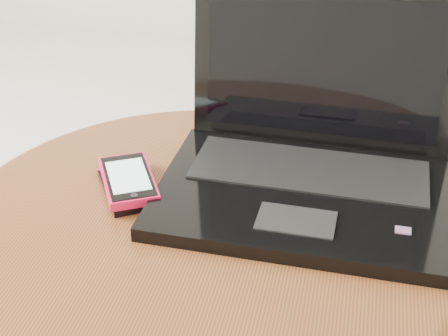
# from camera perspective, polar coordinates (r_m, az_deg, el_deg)

# --- Properties ---
(table) EXTENTS (0.64, 0.64, 0.51)m
(table) POSITION_cam_1_polar(r_m,az_deg,el_deg) (0.91, -1.96, -10.07)
(table) COLOR brown
(table) RESTS_ON ground
(laptop) EXTENTS (0.38, 0.30, 0.24)m
(laptop) POSITION_cam_1_polar(r_m,az_deg,el_deg) (0.89, 7.19, 0.88)
(laptop) COLOR black
(laptop) RESTS_ON table
(phone_black) EXTENTS (0.11, 0.12, 0.01)m
(phone_black) POSITION_cam_1_polar(r_m,az_deg,el_deg) (0.90, -8.14, -1.66)
(phone_black) COLOR black
(phone_black) RESTS_ON table
(phone_pink) EXTENTS (0.11, 0.13, 0.01)m
(phone_pink) POSITION_cam_1_polar(r_m,az_deg,el_deg) (0.90, -8.02, -0.99)
(phone_pink) COLOR #F51648
(phone_pink) RESTS_ON phone_black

